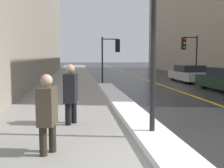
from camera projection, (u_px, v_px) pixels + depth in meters
sidewalk_slab at (69, 84)px, 19.24m from camera, size 4.00×80.00×0.01m
road_centre_stripe at (154, 83)px, 19.97m from camera, size 0.16×80.00×0.00m
snow_bank_curb at (122, 104)px, 10.68m from camera, size 0.86×14.46×0.17m
traffic_light_near at (112, 50)px, 19.74m from camera, size 1.31×0.38×3.22m
traffic_light_far at (189, 48)px, 20.73m from camera, size 1.31×0.43×3.42m
pedestrian_trailing at (47, 110)px, 5.33m from camera, size 0.37×0.54×1.55m
pedestrian_nearside at (71, 91)px, 7.70m from camera, size 0.40×0.58×1.67m
parked_car_silver at (189, 74)px, 20.81m from camera, size 1.74×4.31×1.23m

